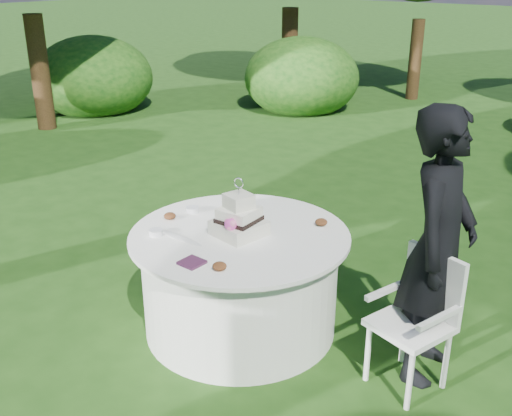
% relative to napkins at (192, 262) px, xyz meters
% --- Properties ---
extents(ground, '(80.00, 80.00, 0.00)m').
position_rel_napkins_xyz_m(ground, '(-0.07, 0.54, -0.78)').
color(ground, '#1A3B10').
rests_on(ground, ground).
extents(napkins, '(0.14, 0.14, 0.02)m').
position_rel_napkins_xyz_m(napkins, '(0.00, 0.00, 0.00)').
color(napkins, '#441D3A').
rests_on(napkins, table).
extents(feather_plume, '(0.48, 0.07, 0.01)m').
position_rel_napkins_xyz_m(feather_plume, '(-0.36, 0.21, -0.00)').
color(feather_plume, silver).
rests_on(feather_plume, table).
extents(guest, '(0.50, 0.70, 1.80)m').
position_rel_napkins_xyz_m(guest, '(1.21, 0.95, 0.12)').
color(guest, black).
rests_on(guest, ground).
extents(table, '(1.56, 1.56, 0.77)m').
position_rel_napkins_xyz_m(table, '(-0.07, 0.54, -0.39)').
color(table, white).
rests_on(table, ground).
extents(cake, '(0.35, 0.35, 0.43)m').
position_rel_napkins_xyz_m(cake, '(-0.06, 0.52, 0.10)').
color(cake, silver).
rests_on(cake, table).
extents(chair, '(0.52, 0.52, 0.89)m').
position_rel_napkins_xyz_m(chair, '(1.20, 0.79, -0.26)').
color(chair, white).
rests_on(chair, ground).
extents(votives, '(0.31, 0.93, 0.04)m').
position_rel_napkins_xyz_m(votives, '(-0.50, 0.58, 0.01)').
color(votives, silver).
rests_on(votives, table).
extents(petal_cups, '(1.02, 1.06, 0.05)m').
position_rel_napkins_xyz_m(petal_cups, '(-0.05, 0.50, 0.02)').
color(petal_cups, '#562D16').
rests_on(petal_cups, table).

